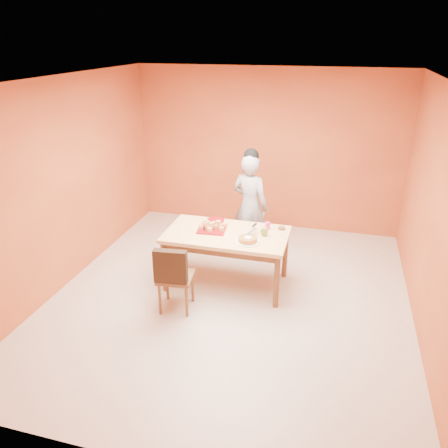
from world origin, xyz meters
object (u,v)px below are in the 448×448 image
(person, at_px, (250,206))
(red_dinner_plate, at_px, (215,220))
(sponge_cake, at_px, (248,239))
(pastry_platter, at_px, (212,229))
(dining_table, at_px, (227,239))
(dining_chair, at_px, (175,276))
(magenta_glass, at_px, (268,226))
(checker_tin, at_px, (282,228))
(egg_ornament, at_px, (264,231))

(person, height_order, red_dinner_plate, person)
(person, relative_size, sponge_cake, 6.74)
(person, bearing_deg, pastry_platter, 88.30)
(dining_table, bearing_deg, sponge_cake, -31.55)
(dining_chair, relative_size, magenta_glass, 9.56)
(sponge_cake, xyz_separation_m, magenta_glass, (0.17, 0.47, 0.01))
(dining_chair, height_order, magenta_glass, dining_chair)
(dining_chair, distance_m, sponge_cake, 1.01)
(dining_table, height_order, magenta_glass, magenta_glass)
(magenta_glass, xyz_separation_m, checker_tin, (0.18, 0.04, -0.03))
(person, relative_size, egg_ornament, 12.48)
(egg_ornament, distance_m, checker_tin, 0.33)
(dining_table, bearing_deg, egg_ornament, 4.85)
(red_dinner_plate, distance_m, checker_tin, 0.93)
(magenta_glass, bearing_deg, person, 119.65)
(dining_table, height_order, dining_chair, dining_chair)
(pastry_platter, bearing_deg, sponge_cake, -25.08)
(red_dinner_plate, bearing_deg, person, 58.16)
(dining_chair, relative_size, person, 0.57)
(person, distance_m, sponge_cake, 1.16)
(egg_ornament, xyz_separation_m, checker_tin, (0.19, 0.26, -0.05))
(dining_chair, bearing_deg, egg_ornament, 33.80)
(dining_chair, distance_m, egg_ornament, 1.28)
(red_dinner_plate, bearing_deg, pastry_platter, -82.02)
(dining_chair, bearing_deg, person, 65.29)
(dining_chair, distance_m, magenta_glass, 1.43)
(dining_table, xyz_separation_m, dining_chair, (-0.45, -0.75, -0.20))
(person, distance_m, magenta_glass, 0.77)
(red_dinner_plate, height_order, sponge_cake, sponge_cake)
(red_dinner_plate, height_order, egg_ornament, egg_ornament)
(dining_table, bearing_deg, checker_tin, 24.10)
(person, relative_size, checker_tin, 16.34)
(sponge_cake, height_order, magenta_glass, magenta_glass)
(sponge_cake, relative_size, egg_ornament, 1.85)
(red_dinner_plate, bearing_deg, egg_ornament, -22.52)
(checker_tin, bearing_deg, red_dinner_plate, 177.19)
(person, relative_size, pastry_platter, 4.39)
(red_dinner_plate, distance_m, magenta_glass, 0.75)
(dining_table, relative_size, red_dinner_plate, 6.52)
(dining_table, relative_size, pastry_platter, 4.42)
(sponge_cake, distance_m, checker_tin, 0.62)
(person, distance_m, pastry_platter, 0.95)
(pastry_platter, distance_m, sponge_cake, 0.60)
(dining_table, xyz_separation_m, sponge_cake, (0.33, -0.20, 0.13))
(sponge_cake, xyz_separation_m, checker_tin, (0.35, 0.51, -0.02))
(pastry_platter, distance_m, checker_tin, 0.93)
(person, bearing_deg, dining_chair, 90.06)
(sponge_cake, bearing_deg, pastry_platter, 154.92)
(red_dinner_plate, height_order, checker_tin, checker_tin)
(dining_chair, height_order, person, person)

